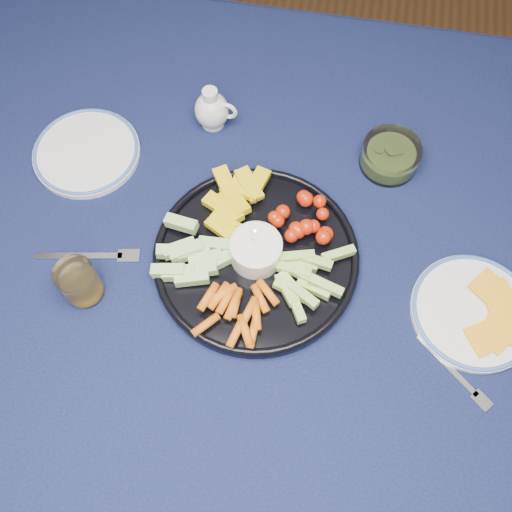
% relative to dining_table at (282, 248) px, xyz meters
% --- Properties ---
extents(dining_table, '(1.67, 1.07, 0.75)m').
position_rel_dining_table_xyz_m(dining_table, '(0.00, 0.00, 0.00)').
color(dining_table, '#462F17').
rests_on(dining_table, ground).
extents(crudite_platter, '(0.35, 0.35, 0.11)m').
position_rel_dining_table_xyz_m(crudite_platter, '(-0.04, -0.07, 0.11)').
color(crudite_platter, black).
rests_on(crudite_platter, dining_table).
extents(creamer_pitcher, '(0.08, 0.06, 0.09)m').
position_rel_dining_table_xyz_m(creamer_pitcher, '(-0.17, 0.20, 0.13)').
color(creamer_pitcher, white).
rests_on(creamer_pitcher, dining_table).
extents(pickle_bowl, '(0.11, 0.11, 0.05)m').
position_rel_dining_table_xyz_m(pickle_bowl, '(0.17, 0.17, 0.11)').
color(pickle_bowl, silver).
rests_on(pickle_bowl, dining_table).
extents(cheese_plate, '(0.20, 0.20, 0.02)m').
position_rel_dining_table_xyz_m(cheese_plate, '(0.33, -0.10, 0.10)').
color(cheese_plate, white).
rests_on(cheese_plate, dining_table).
extents(juice_tumbler, '(0.07, 0.07, 0.08)m').
position_rel_dining_table_xyz_m(juice_tumbler, '(-0.31, -0.18, 0.12)').
color(juice_tumbler, silver).
rests_on(juice_tumbler, dining_table).
extents(fork_left, '(0.18, 0.05, 0.00)m').
position_rel_dining_table_xyz_m(fork_left, '(-0.31, -0.12, 0.09)').
color(fork_left, silver).
rests_on(fork_left, dining_table).
extents(fork_right, '(0.12, 0.11, 0.00)m').
position_rel_dining_table_xyz_m(fork_right, '(0.31, -0.22, 0.09)').
color(fork_right, silver).
rests_on(fork_right, dining_table).
extents(side_plate_extra, '(0.20, 0.20, 0.02)m').
position_rel_dining_table_xyz_m(side_plate_extra, '(-0.39, 0.09, 0.10)').
color(side_plate_extra, white).
rests_on(side_plate_extra, dining_table).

